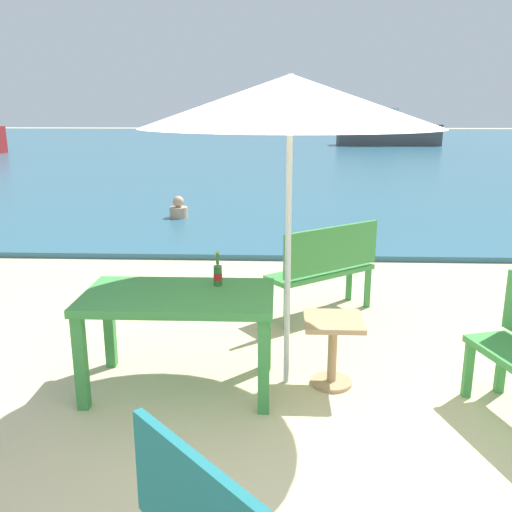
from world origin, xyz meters
TOP-DOWN VIEW (x-y plane):
  - ground_plane at (0.00, 0.00)m, footprint 120.00×120.00m
  - sea_water at (0.00, 30.00)m, footprint 120.00×50.00m
  - picnic_table_green at (-1.01, 1.32)m, footprint 1.40×0.80m
  - beer_bottle_amber at (-0.73, 1.52)m, footprint 0.07×0.07m
  - patio_umbrella at (-0.20, 1.43)m, footprint 2.10×2.10m
  - side_table_wood at (0.15, 1.41)m, footprint 0.44×0.44m
  - bench_green_right at (0.20, 2.90)m, footprint 1.17×1.02m
  - swimmer_person at (-2.16, 7.71)m, footprint 0.34×0.34m
  - boat_fishing_trawler at (5.68, 29.25)m, footprint 5.57×1.52m

SIDE VIEW (x-z plane):
  - ground_plane at x=0.00m, z-range 0.00..0.00m
  - sea_water at x=0.00m, z-range 0.00..0.08m
  - swimmer_person at x=-2.16m, z-range 0.03..0.44m
  - side_table_wood at x=0.15m, z-range 0.08..0.62m
  - bench_green_right at x=0.20m, z-range 0.07..1.02m
  - picnic_table_green at x=-1.01m, z-range 0.27..1.03m
  - boat_fishing_trawler at x=5.68m, z-range -0.20..1.82m
  - beer_bottle_amber at x=-0.73m, z-range 0.72..0.99m
  - patio_umbrella at x=-0.20m, z-range 0.97..3.27m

